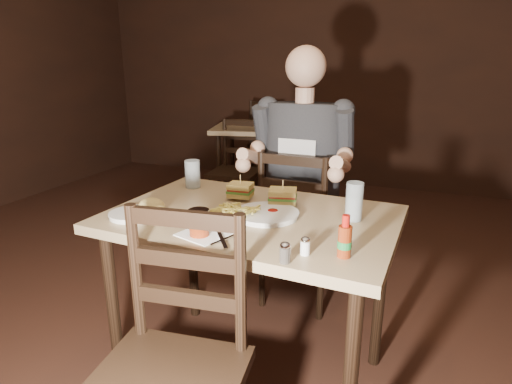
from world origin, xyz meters
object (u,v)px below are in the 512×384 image
(main_table, at_px, (252,234))
(bg_chair_far, at_px, (276,145))
(glass_right, at_px, (354,201))
(hot_sauce, at_px, (345,236))
(syrup_dispenser, at_px, (199,223))
(bg_chair_near, at_px, (235,173))
(diner, at_px, (301,141))
(dinner_plate, at_px, (266,215))
(glass_left, at_px, (193,174))
(side_plate, at_px, (132,215))
(bg_table, at_px, (258,135))
(chair_far, at_px, (301,226))

(main_table, xyz_separation_m, bg_chair_far, (-0.87, 2.88, -0.20))
(glass_right, xyz_separation_m, hot_sauce, (0.03, -0.34, -0.01))
(syrup_dispenser, bearing_deg, hot_sauce, 4.83)
(bg_chair_near, height_order, diner, diner)
(bg_chair_far, bearing_deg, diner, 133.21)
(diner, relative_size, glass_right, 6.45)
(bg_chair_near, distance_m, dinner_plate, 2.04)
(main_table, relative_size, bg_chair_near, 1.35)
(bg_chair_far, relative_size, glass_right, 6.40)
(dinner_plate, bearing_deg, glass_left, 151.73)
(main_table, distance_m, glass_right, 0.43)
(main_table, distance_m, side_plate, 0.48)
(bg_chair_far, height_order, bg_chair_near, bg_chair_far)
(dinner_plate, relative_size, side_plate, 1.42)
(bg_table, xyz_separation_m, bg_chair_near, (0.00, -0.55, -0.25))
(glass_right, height_order, syrup_dispenser, glass_right)
(chair_far, xyz_separation_m, dinner_plate, (0.05, -0.72, 0.32))
(main_table, bearing_deg, chair_far, 88.63)
(diner, height_order, glass_right, diner)
(bg_table, height_order, bg_chair_far, bg_chair_far)
(diner, bearing_deg, bg_chair_far, 113.51)
(hot_sauce, distance_m, syrup_dispenser, 0.51)
(bg_table, distance_m, bg_chair_near, 0.60)
(hot_sauce, height_order, syrup_dispenser, hot_sauce)
(bg_table, distance_m, syrup_dispenser, 2.72)
(glass_left, bearing_deg, syrup_dispenser, -58.52)
(bg_table, height_order, diner, diner)
(main_table, xyz_separation_m, diner, (0.02, 0.66, 0.27))
(dinner_plate, bearing_deg, bg_chair_near, 117.76)
(bg_chair_far, height_order, glass_left, bg_chair_far)
(bg_chair_far, xyz_separation_m, bg_chair_near, (0.00, -1.10, -0.05))
(bg_chair_near, bearing_deg, bg_table, 86.60)
(diner, distance_m, syrup_dispenser, 0.95)
(glass_left, height_order, syrup_dispenser, glass_left)
(dinner_plate, xyz_separation_m, side_plate, (-0.50, -0.19, -0.00))
(main_table, relative_size, chair_far, 1.29)
(diner, xyz_separation_m, glass_left, (-0.43, -0.41, -0.12))
(bg_chair_near, relative_size, glass_right, 5.78)
(hot_sauce, bearing_deg, main_table, 148.54)
(chair_far, bearing_deg, bg_chair_far, -66.01)
(syrup_dispenser, distance_m, side_plate, 0.35)
(main_table, bearing_deg, bg_table, 110.54)
(bg_table, distance_m, side_plate, 2.57)
(glass_left, relative_size, side_plate, 0.76)
(glass_left, bearing_deg, chair_far, 47.14)
(bg_chair_far, distance_m, glass_left, 2.69)
(hot_sauce, distance_m, side_plate, 0.85)
(syrup_dispenser, relative_size, side_plate, 0.55)
(bg_table, bearing_deg, main_table, -69.46)
(main_table, bearing_deg, glass_right, 12.66)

